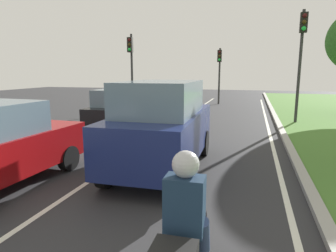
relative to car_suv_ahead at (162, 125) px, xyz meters
The scene contains 10 objects.
ground_plane 5.07m from the car_suv_ahead, 97.87° to the left, with size 60.00×60.00×0.00m, color #2D2D30.
lane_line_center 5.20m from the car_suv_ahead, 105.73° to the left, with size 0.12×32.00×0.01m, color silver.
lane_line_right_edge 5.81m from the car_suv_ahead, 59.08° to the left, with size 0.12×32.00×0.01m, color silver.
curb_right 6.07m from the car_suv_ahead, 54.96° to the left, with size 0.24×48.00×0.12m, color #9E9B93.
car_suv_ahead is the anchor object (origin of this frame).
car_hatchback_far 5.56m from the car_suv_ahead, 126.76° to the left, with size 1.79×3.73×1.78m.
rider_person 4.55m from the car_suv_ahead, 69.85° to the right, with size 0.51×0.41×1.16m.
traffic_light_near_right 9.69m from the car_suv_ahead, 62.96° to the left, with size 0.32×0.50×5.34m.
traffic_light_overhead_left 11.82m from the car_suv_ahead, 116.80° to the left, with size 0.32×0.50×4.80m.
traffic_light_far_median 16.28m from the car_suv_ahead, 91.38° to the left, with size 0.32×0.50×4.27m.
Camera 1 is at (2.85, 2.10, 2.51)m, focal length 31.42 mm.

